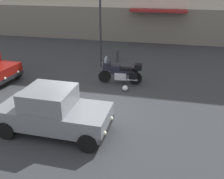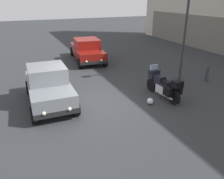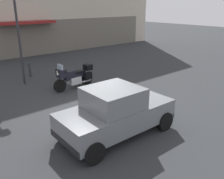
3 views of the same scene
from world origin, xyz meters
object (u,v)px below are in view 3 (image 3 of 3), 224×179
at_px(helmet, 91,88).
at_px(car_hatchback_near, 116,112).
at_px(motorcycle, 74,76).
at_px(streetlamp_curbside, 19,28).
at_px(bollard_curbside, 30,69).

height_order(helmet, car_hatchback_near, car_hatchback_near).
height_order(motorcycle, streetlamp_curbside, streetlamp_curbside).
relative_size(streetlamp_curbside, bollard_curbside, 5.58).
height_order(motorcycle, car_hatchback_near, car_hatchback_near).
bearing_deg(bollard_curbside, streetlamp_curbside, -121.40).
distance_m(motorcycle, streetlamp_curbside, 3.58).
relative_size(helmet, streetlamp_curbside, 0.06).
relative_size(motorcycle, streetlamp_curbside, 0.47).
bearing_deg(helmet, bollard_curbside, 106.01).
height_order(motorcycle, helmet, motorcycle).
relative_size(car_hatchback_near, streetlamp_curbside, 0.82).
distance_m(motorcycle, helmet, 1.08).
bearing_deg(streetlamp_curbside, helmet, -56.28).
relative_size(car_hatchback_near, bollard_curbside, 4.57).
relative_size(helmet, bollard_curbside, 0.33).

